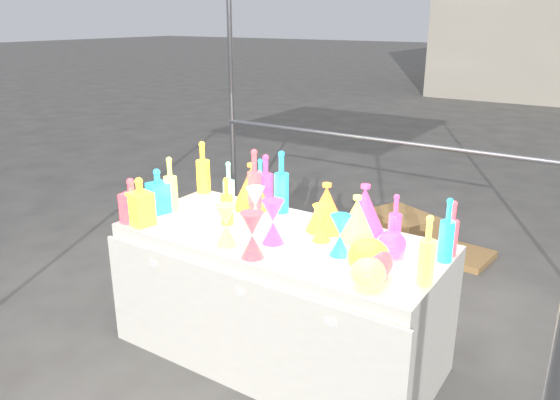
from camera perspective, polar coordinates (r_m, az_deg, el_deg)
The scene contains 33 objects.
ground at distance 3.35m, azimuth 0.00°, elevation -15.57°, with size 80.00×80.00×0.00m, color slate.
display_table at distance 3.15m, azimuth -0.09°, elevation -10.02°, with size 1.84×0.83×0.75m.
cardboard_box_closed at distance 4.60m, azimuth 12.58°, elevation -3.54°, with size 0.50×0.37×0.37m, color #B0844F.
cardboard_box_flat at distance 4.76m, azimuth 17.47°, elevation -5.29°, with size 0.61×0.44×0.05m, color #B0844F.
bottle_0 at distance 3.70m, azimuth -8.06°, elevation 3.43°, with size 0.09×0.09×0.35m, color red, non-canonical shape.
bottle_1 at distance 3.42m, azimuth -2.06°, elevation 1.89°, with size 0.07×0.07×0.30m, color #188619, non-canonical shape.
bottle_2 at distance 3.29m, azimuth -2.69°, elevation 2.02°, with size 0.09×0.09×0.39m, color orange, non-canonical shape.
bottle_3 at distance 3.38m, azimuth -1.49°, elevation 2.03°, with size 0.09×0.09×0.34m, color blue, non-canonical shape.
bottle_4 at distance 3.38m, azimuth -11.37°, elevation 1.66°, with size 0.08×0.08×0.34m, color #16728B, non-canonical shape.
bottle_5 at distance 3.29m, azimuth -5.37°, elevation 1.30°, with size 0.07×0.07×0.32m, color #D02985, non-canonical shape.
bottle_6 at distance 3.11m, azimuth -5.59°, elevation -0.10°, with size 0.07×0.07×0.28m, color red, non-canonical shape.
bottle_7 at distance 3.28m, azimuth 0.14°, elevation 1.91°, with size 0.09×0.09×0.38m, color #188619, non-canonical shape.
decanter_0 at distance 3.18m, azimuth -14.38°, elevation -0.15°, with size 0.12×0.12×0.28m, color red, non-canonical shape.
decanter_1 at distance 3.24m, azimuth -15.22°, elevation -0.06°, with size 0.11×0.11×0.27m, color orange, non-canonical shape.
decanter_2 at distance 3.37m, azimuth -12.63°, elevation 0.95°, with size 0.11×0.11×0.28m, color #188619, non-canonical shape.
hourglass_0 at distance 2.68m, azimuth -2.93°, elevation -3.70°, with size 0.12×0.12×0.23m, color orange, non-canonical shape.
hourglass_1 at distance 2.85m, azimuth -0.74°, elevation -2.30°, with size 0.12×0.12×0.24m, color blue, non-canonical shape.
hourglass_2 at distance 2.83m, azimuth -5.65°, elevation -2.65°, with size 0.11×0.11×0.22m, color #16728B, non-canonical shape.
hourglass_3 at distance 3.13m, azimuth -2.59°, elevation -0.56°, with size 0.11×0.11×0.22m, color #D02985, non-canonical shape.
hourglass_4 at distance 2.89m, azimuth 4.37°, elevation -2.43°, with size 0.10×0.10×0.20m, color red, non-canonical shape.
hourglass_5 at distance 2.72m, azimuth 6.30°, elevation -3.69°, with size 0.11×0.11×0.21m, color #188619, non-canonical shape.
globe_0 at distance 2.55m, azimuth 9.21°, elevation -6.10°, with size 0.20×0.20×0.16m, color red, non-canonical shape.
globe_1 at distance 2.44m, azimuth 9.15°, elevation -7.74°, with size 0.16×0.16×0.12m, color #16728B, non-canonical shape.
globe_2 at distance 2.53m, azimuth 9.87°, elevation -6.66°, with size 0.17×0.17×0.13m, color orange, non-canonical shape.
globe_3 at distance 2.76m, azimuth 11.54°, elevation -4.70°, with size 0.15×0.15×0.12m, color blue, non-canonical shape.
lampshade_0 at distance 3.38m, azimuth -2.96°, elevation 1.51°, with size 0.24×0.24×0.28m, color yellow, non-canonical shape.
lampshade_1 at distance 3.03m, azimuth 4.86°, elevation -0.71°, with size 0.23×0.23×0.27m, color yellow, non-canonical shape.
lampshade_2 at distance 3.01m, azimuth 8.82°, elevation -0.92°, with size 0.24×0.24×0.28m, color blue, non-canonical shape.
lampshade_3 at distance 2.92m, azimuth 8.00°, elevation -1.83°, with size 0.21×0.21×0.25m, color #16728B, non-canonical shape.
bottle_8 at distance 2.74m, azimuth 17.07°, elevation -3.02°, with size 0.07×0.07×0.33m, color #188619, non-canonical shape.
bottle_9 at distance 2.82m, azimuth 17.54°, elevation -2.84°, with size 0.06×0.06×0.29m, color orange, non-canonical shape.
bottle_10 at distance 2.83m, azimuth 11.93°, elevation -2.24°, with size 0.07×0.07×0.30m, color blue, non-canonical shape.
bottle_11 at distance 2.48m, azimuth 15.12°, elevation -5.08°, with size 0.07×0.07×0.33m, color #16728B, non-canonical shape.
Camera 1 is at (1.52, -2.32, 1.89)m, focal length 35.00 mm.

